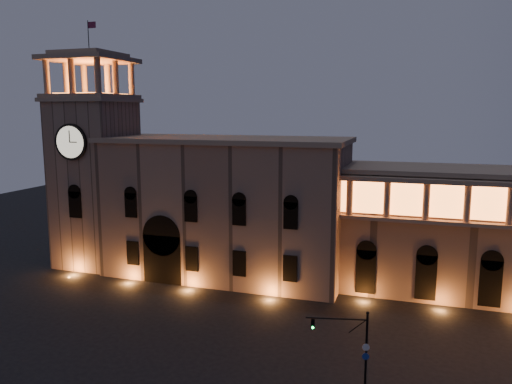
# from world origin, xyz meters

# --- Properties ---
(ground) EXTENTS (160.00, 160.00, 0.00)m
(ground) POSITION_xyz_m (0.00, 0.00, 0.00)
(ground) COLOR black
(ground) RESTS_ON ground
(government_building) EXTENTS (30.80, 12.80, 17.60)m
(government_building) POSITION_xyz_m (-2.08, 21.93, 8.77)
(government_building) COLOR #886A59
(government_building) RESTS_ON ground
(clock_tower) EXTENTS (9.80, 9.80, 32.40)m
(clock_tower) POSITION_xyz_m (-20.50, 20.98, 12.50)
(clock_tower) COLOR #886A59
(clock_tower) RESTS_ON ground
(traffic_light) EXTENTS (4.63, 1.27, 6.47)m
(traffic_light) POSITION_xyz_m (17.23, -1.15, 3.40)
(traffic_light) COLOR black
(traffic_light) RESTS_ON ground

